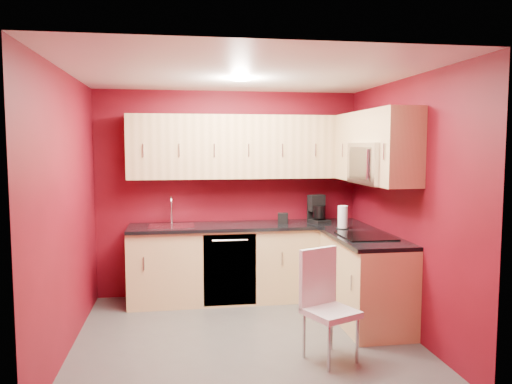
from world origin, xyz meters
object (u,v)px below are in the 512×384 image
object	(u,v)px
sink	(171,223)
paper_towel	(343,217)
napkin_holder	(283,218)
dining_chair	(331,306)
microwave	(378,163)
coffee_maker	(319,209)

from	to	relation	value
sink	paper_towel	xyz separation A→B (m)	(1.90, -0.49, 0.09)
napkin_holder	dining_chair	bearing A→B (deg)	-88.60
microwave	napkin_holder	world-z (taller)	microwave
coffee_maker	sink	bearing A→B (deg)	162.40
coffee_maker	dining_chair	world-z (taller)	coffee_maker
sink	coffee_maker	size ratio (longest dim) A/B	1.58
sink	napkin_holder	distance (m)	1.31
microwave	dining_chair	size ratio (longest dim) A/B	0.80
microwave	sink	distance (m)	2.43
microwave	napkin_holder	bearing A→B (deg)	129.39
sink	napkin_holder	world-z (taller)	sink
microwave	paper_towel	distance (m)	0.83
napkin_holder	dining_chair	distance (m)	1.84
napkin_holder	paper_towel	world-z (taller)	paper_towel
coffee_maker	paper_towel	size ratio (longest dim) A/B	1.27
napkin_holder	paper_towel	size ratio (longest dim) A/B	0.50
sink	paper_towel	world-z (taller)	sink
coffee_maker	dining_chair	size ratio (longest dim) A/B	0.35
coffee_maker	napkin_holder	distance (m)	0.48
sink	paper_towel	size ratio (longest dim) A/B	2.01
dining_chair	microwave	bearing A→B (deg)	24.60
coffee_maker	dining_chair	xyz separation A→B (m)	(-0.42, -1.83, -0.60)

